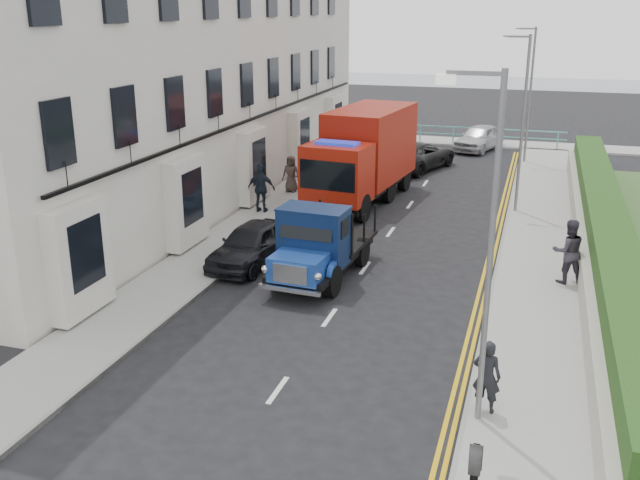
% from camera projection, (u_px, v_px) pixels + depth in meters
% --- Properties ---
extents(ground, '(120.00, 120.00, 0.00)m').
position_uv_depth(ground, '(306.00, 350.00, 17.42)').
color(ground, black).
rests_on(ground, ground).
extents(pavement_west, '(2.40, 38.00, 0.12)m').
position_uv_depth(pavement_west, '(251.00, 226.00, 27.02)').
color(pavement_west, gray).
rests_on(pavement_west, ground).
extents(pavement_east, '(2.60, 38.00, 0.12)m').
position_uv_depth(pavement_east, '(538.00, 253.00, 24.07)').
color(pavement_east, gray).
rests_on(pavement_east, ground).
extents(promenade, '(30.00, 2.50, 0.12)m').
position_uv_depth(promenade, '(454.00, 142.00, 43.70)').
color(promenade, gray).
rests_on(promenade, ground).
extents(sea_plane, '(120.00, 120.00, 0.00)m').
position_uv_depth(sea_plane, '(493.00, 89.00, 71.84)').
color(sea_plane, slate).
rests_on(sea_plane, ground).
extents(terrace_west, '(6.31, 30.20, 14.25)m').
position_uv_depth(terrace_west, '(187.00, 27.00, 29.63)').
color(terrace_west, silver).
rests_on(terrace_west, ground).
extents(garden_east, '(1.45, 28.00, 1.75)m').
position_uv_depth(garden_east, '(602.00, 234.00, 23.27)').
color(garden_east, '#B2AD9E').
rests_on(garden_east, ground).
extents(seafront_railing, '(13.00, 0.08, 1.11)m').
position_uv_depth(seafront_railing, '(453.00, 135.00, 42.81)').
color(seafront_railing, '#59B2A5').
rests_on(seafront_railing, ground).
extents(lamp_near, '(1.23, 0.18, 7.00)m').
position_uv_depth(lamp_near, '(485.00, 234.00, 13.18)').
color(lamp_near, slate).
rests_on(lamp_near, ground).
extents(lamp_mid, '(1.23, 0.18, 7.00)m').
position_uv_depth(lamp_mid, '(520.00, 114.00, 27.69)').
color(lamp_mid, slate).
rests_on(lamp_mid, ground).
extents(lamp_far, '(1.23, 0.18, 7.00)m').
position_uv_depth(lamp_far, '(528.00, 87.00, 36.76)').
color(lamp_far, slate).
rests_on(lamp_far, ground).
extents(bedford_lorry, '(2.31, 5.13, 2.36)m').
position_uv_depth(bedford_lorry, '(316.00, 249.00, 21.34)').
color(bedford_lorry, black).
rests_on(bedford_lorry, ground).
extents(red_lorry, '(3.33, 7.64, 3.88)m').
position_uv_depth(red_lorry, '(364.00, 154.00, 30.07)').
color(red_lorry, black).
rests_on(red_lorry, ground).
extents(parked_car_front, '(2.03, 4.17, 1.37)m').
position_uv_depth(parked_car_front, '(252.00, 244.00, 23.02)').
color(parked_car_front, black).
rests_on(parked_car_front, ground).
extents(parked_car_mid, '(1.63, 3.88, 1.25)m').
position_uv_depth(parked_car_mid, '(329.00, 197.00, 28.95)').
color(parked_car_mid, '#64AAD7').
rests_on(parked_car_mid, ground).
extents(parked_car_rear, '(2.09, 4.93, 1.42)m').
position_uv_depth(parked_car_rear, '(348.00, 167.00, 33.80)').
color(parked_car_rear, '#AFB1B4').
rests_on(parked_car_rear, ground).
extents(seafront_car_left, '(3.85, 5.58, 1.42)m').
position_uv_depth(seafront_car_left, '(417.00, 155.00, 36.51)').
color(seafront_car_left, black).
rests_on(seafront_car_left, ground).
extents(seafront_car_right, '(2.94, 4.64, 1.47)m').
position_uv_depth(seafront_car_right, '(479.00, 138.00, 41.21)').
color(seafront_car_right, '#B4B4B9').
rests_on(seafront_car_right, ground).
extents(pedestrian_east_near, '(0.62, 0.45, 1.57)m').
position_uv_depth(pedestrian_east_near, '(487.00, 376.00, 14.37)').
color(pedestrian_east_near, black).
rests_on(pedestrian_east_near, pavement_east).
extents(pedestrian_east_far, '(1.13, 0.99, 1.96)m').
position_uv_depth(pedestrian_east_far, '(568.00, 251.00, 21.07)').
color(pedestrian_east_far, '#35303B').
rests_on(pedestrian_east_far, pavement_east).
extents(pedestrian_west_near, '(1.15, 0.51, 1.94)m').
position_uv_depth(pedestrian_west_near, '(261.00, 188.00, 28.37)').
color(pedestrian_west_near, black).
rests_on(pedestrian_west_near, pavement_west).
extents(pedestrian_west_far, '(0.79, 0.52, 1.61)m').
position_uv_depth(pedestrian_west_far, '(291.00, 174.00, 31.54)').
color(pedestrian_west_far, '#41352F').
rests_on(pedestrian_west_far, pavement_west).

